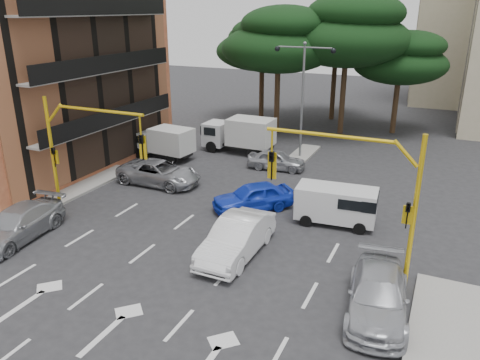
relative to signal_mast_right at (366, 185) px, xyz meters
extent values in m
plane|color=#28282B|center=(-6.80, -1.99, -3.88)|extent=(120.00, 120.00, 0.00)
cube|color=gray|center=(-6.80, 14.01, -3.81)|extent=(1.40, 6.00, 0.15)
cube|color=#A14D32|center=(-24.80, 6.01, 2.62)|extent=(15.00, 16.00, 13.00)
cube|color=black|center=(-17.24, 6.01, 2.12)|extent=(0.12, 14.72, 11.20)
cube|color=black|center=(3.14, 30.01, 4.62)|extent=(0.12, 11.04, 16.20)
cube|color=black|center=(-1.86, 42.01, 3.62)|extent=(0.12, 11.04, 14.20)
cylinder|color=#382616|center=(-10.80, 20.01, -1.41)|extent=(0.44, 0.44, 4.95)
ellipsoid|color=black|center=(-10.80, 20.01, 3.05)|extent=(9.15, 9.15, 3.87)
ellipsoid|color=black|center=(-10.20, 19.61, 4.92)|extent=(6.86, 6.86, 2.86)
ellipsoid|color=black|center=(-11.30, 20.31, 4.37)|extent=(6.07, 6.07, 2.64)
cylinder|color=#382616|center=(-5.80, 22.01, -1.18)|extent=(0.44, 0.44, 5.40)
ellipsoid|color=black|center=(-5.80, 22.01, 3.68)|extent=(9.98, 9.98, 4.22)
ellipsoid|color=black|center=(-5.20, 21.61, 5.72)|extent=(7.49, 7.49, 3.12)
ellipsoid|color=black|center=(-6.30, 22.31, 5.12)|extent=(6.62, 6.62, 2.88)
cylinder|color=#382616|center=(-13.80, 24.01, -1.63)|extent=(0.44, 0.44, 4.50)
ellipsoid|color=black|center=(-13.80, 24.01, 2.42)|extent=(8.32, 8.32, 3.52)
ellipsoid|color=black|center=(-13.20, 23.61, 4.12)|extent=(6.24, 6.24, 2.60)
ellipsoid|color=black|center=(-14.30, 24.31, 3.62)|extent=(5.52, 5.52, 2.40)
cylinder|color=#382616|center=(-1.80, 24.01, -1.86)|extent=(0.44, 0.44, 4.05)
ellipsoid|color=black|center=(-1.80, 24.01, 1.79)|extent=(7.49, 7.49, 3.17)
ellipsoid|color=black|center=(-1.20, 23.61, 3.32)|extent=(5.62, 5.62, 2.34)
ellipsoid|color=black|center=(-2.30, 24.31, 2.87)|extent=(4.97, 4.97, 2.16)
cylinder|color=#382616|center=(-7.80, 27.01, -1.41)|extent=(0.44, 0.44, 4.95)
ellipsoid|color=black|center=(-7.80, 27.01, 3.05)|extent=(9.15, 9.15, 3.87)
ellipsoid|color=black|center=(-7.20, 26.61, 4.92)|extent=(6.86, 6.86, 2.86)
ellipsoid|color=black|center=(-8.30, 27.31, 4.37)|extent=(6.07, 6.07, 2.64)
cylinder|color=yellow|center=(1.80, 0.01, -0.88)|extent=(0.18, 0.18, 6.00)
cylinder|color=yellow|center=(1.25, 0.01, 1.37)|extent=(0.95, 0.14, 0.95)
cylinder|color=yellow|center=(-1.50, 0.01, 1.72)|extent=(4.80, 0.14, 0.14)
cylinder|color=yellow|center=(-3.70, 0.01, 1.27)|extent=(0.08, 0.08, 0.90)
imported|color=black|center=(-3.70, 0.01, 0.22)|extent=(0.20, 0.24, 1.20)
cube|color=yellow|center=(-3.70, 0.09, 0.22)|extent=(0.36, 0.06, 1.10)
imported|color=black|center=(1.58, -0.14, -0.88)|extent=(0.16, 0.20, 1.00)
cube|color=yellow|center=(1.58, -0.04, -0.88)|extent=(0.35, 0.08, 0.70)
cylinder|color=yellow|center=(-15.40, 0.01, -0.88)|extent=(0.18, 0.18, 6.00)
cylinder|color=yellow|center=(-14.85, 0.01, 1.37)|extent=(0.95, 0.14, 0.95)
cylinder|color=yellow|center=(-12.10, 0.01, 1.72)|extent=(4.80, 0.14, 0.14)
cylinder|color=yellow|center=(-9.90, 0.01, 1.27)|extent=(0.08, 0.08, 0.90)
imported|color=black|center=(-9.90, 0.01, 0.22)|extent=(0.20, 0.24, 1.20)
cube|color=yellow|center=(-9.90, 0.09, 0.22)|extent=(0.36, 0.06, 1.10)
imported|color=black|center=(-15.18, -0.14, -0.88)|extent=(0.16, 0.20, 1.00)
cube|color=yellow|center=(-15.18, -0.04, -0.88)|extent=(0.35, 0.08, 0.70)
cylinder|color=slate|center=(-6.80, 14.01, 0.02)|extent=(0.16, 0.16, 7.50)
cylinder|color=slate|center=(-7.70, 14.01, 3.67)|extent=(1.80, 0.10, 0.10)
sphere|color=black|center=(-8.70, 14.01, 3.52)|extent=(0.36, 0.36, 0.36)
cylinder|color=slate|center=(-5.90, 14.01, 3.67)|extent=(1.80, 0.10, 0.10)
sphere|color=black|center=(-4.90, 14.01, 3.52)|extent=(0.36, 0.36, 0.36)
sphere|color=slate|center=(-6.80, 14.01, 3.92)|extent=(0.24, 0.24, 0.24)
imported|color=white|center=(-5.05, -0.39, -3.07)|extent=(1.74, 4.94, 1.63)
imported|color=#1837CB|center=(-6.30, 4.33, -3.16)|extent=(4.23, 4.21, 1.45)
imported|color=#9A9CA1|center=(-14.80, -3.16, -3.16)|extent=(2.56, 5.19, 1.45)
imported|color=#989AA0|center=(-12.91, 5.51, -3.18)|extent=(5.10, 2.37, 1.41)
imported|color=#A2A4AA|center=(-7.46, 11.01, -3.24)|extent=(3.90, 1.91, 1.28)
imported|color=#ABADB4|center=(1.08, -2.03, -3.17)|extent=(2.62, 5.14, 1.43)
camera|label=1|loc=(2.44, -16.48, 6.13)|focal=35.00mm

